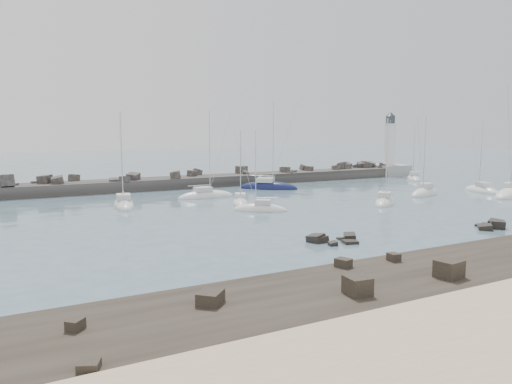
% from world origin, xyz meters
% --- Properties ---
extents(ground, '(400.00, 400.00, 0.00)m').
position_xyz_m(ground, '(0.00, 0.00, 0.00)').
color(ground, '#496473').
rests_on(ground, ground).
extents(rock_shelf, '(140.00, 12.00, 1.87)m').
position_xyz_m(rock_shelf, '(0.04, -22.00, 0.01)').
color(rock_shelf, black).
rests_on(rock_shelf, ground).
extents(rock_cluster_near, '(4.94, 3.56, 1.37)m').
position_xyz_m(rock_cluster_near, '(-4.72, -9.01, 0.06)').
color(rock_cluster_near, black).
rests_on(rock_cluster_near, ground).
extents(rock_cluster_far, '(4.94, 3.17, 1.58)m').
position_xyz_m(rock_cluster_far, '(14.16, -11.81, 0.08)').
color(rock_cluster_far, black).
rests_on(rock_cluster_far, ground).
extents(breakwater, '(115.00, 6.71, 5.07)m').
position_xyz_m(breakwater, '(-7.39, 38.01, 0.31)').
color(breakwater, '#302D2B').
rests_on(breakwater, ground).
extents(lighthouse, '(7.00, 7.00, 14.60)m').
position_xyz_m(lighthouse, '(47.00, 38.00, 3.09)').
color(lighthouse, '#969691').
rests_on(lighthouse, ground).
extents(sailboat_2, '(4.10, 8.82, 13.51)m').
position_xyz_m(sailboat_2, '(-16.02, 20.89, 0.15)').
color(sailboat_2, white).
rests_on(sailboat_2, ground).
extents(sailboat_3, '(8.86, 2.77, 13.93)m').
position_xyz_m(sailboat_3, '(-3.08, 23.71, 0.13)').
color(sailboat_3, white).
rests_on(sailboat_3, ground).
extents(sailboat_4, '(6.77, 5.82, 10.95)m').
position_xyz_m(sailboat_4, '(-1.85, 9.15, 0.13)').
color(sailboat_4, white).
rests_on(sailboat_4, ground).
extents(sailboat_5, '(4.75, 7.06, 10.91)m').
position_xyz_m(sailboat_5, '(-1.49, 15.32, 0.14)').
color(sailboat_5, white).
rests_on(sailboat_5, ground).
extents(sailboat_6, '(7.63, 6.98, 12.65)m').
position_xyz_m(sailboat_6, '(16.09, 6.18, 0.15)').
color(sailboat_6, white).
rests_on(sailboat_6, ground).
extents(sailboat_7, '(9.68, 9.11, 16.02)m').
position_xyz_m(sailboat_7, '(10.64, 28.73, 0.15)').
color(sailboat_7, '#0F1741').
rests_on(sailboat_7, ground).
extents(sailboat_8, '(8.63, 5.33, 13.28)m').
position_xyz_m(sailboat_8, '(28.07, 10.16, 0.16)').
color(sailboat_8, white).
rests_on(sailboat_8, ground).
extents(sailboat_9, '(4.29, 8.10, 12.37)m').
position_xyz_m(sailboat_9, '(39.02, 8.26, 0.14)').
color(sailboat_9, white).
rests_on(sailboat_9, ground).
extents(sailboat_10, '(11.92, 6.95, 17.86)m').
position_xyz_m(sailboat_10, '(38.95, 2.88, 0.15)').
color(sailboat_10, white).
rests_on(sailboat_10, ground).
extents(sailboat_11, '(6.21, 7.28, 11.87)m').
position_xyz_m(sailboat_11, '(43.82, 27.59, 0.15)').
color(sailboat_11, white).
rests_on(sailboat_11, ground).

